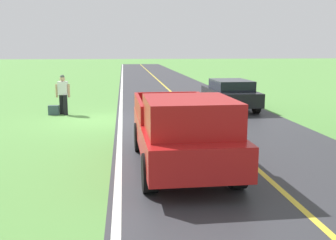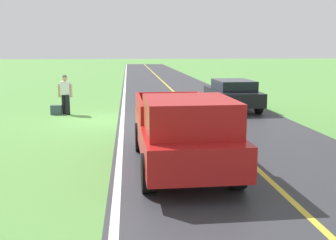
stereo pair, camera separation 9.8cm
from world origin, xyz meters
TOP-DOWN VIEW (x-y plane):
  - ground_plane at (0.00, 0.00)m, footprint 200.00×200.00m
  - road_surface at (-4.23, 0.00)m, footprint 7.00×120.00m
  - lane_edge_line at (-0.91, 0.00)m, footprint 0.16×117.60m
  - lane_centre_line at (-4.23, 0.00)m, footprint 0.14×117.60m
  - hitchhiker_walking at (1.57, -1.65)m, footprint 0.62×0.52m
  - suitcase_carried at (1.99, -1.59)m, footprint 0.47×0.22m
  - pickup_truck_passing at (-2.44, 6.85)m, footprint 2.17×5.44m
  - sedan_near_oncoming at (-6.12, -2.41)m, footprint 1.97×4.42m

SIDE VIEW (x-z plane):
  - ground_plane at x=0.00m, z-range 0.00..0.00m
  - road_surface at x=-4.23m, z-range 0.00..0.00m
  - lane_edge_line at x=-0.91m, z-range 0.00..0.01m
  - lane_centre_line at x=-4.23m, z-range 0.00..0.01m
  - suitcase_carried at x=1.99m, z-range 0.00..0.42m
  - sedan_near_oncoming at x=-6.12m, z-range 0.05..1.46m
  - pickup_truck_passing at x=-2.44m, z-range 0.06..1.88m
  - hitchhiker_walking at x=1.57m, z-range 0.11..1.85m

